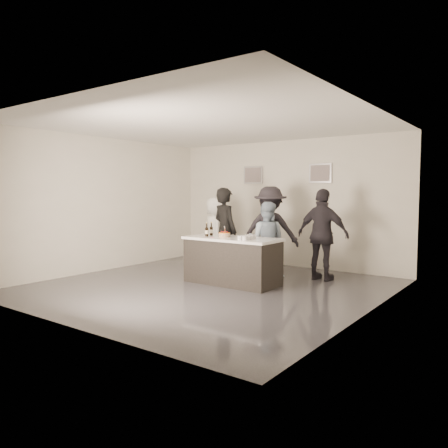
% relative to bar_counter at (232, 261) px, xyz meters
% --- Properties ---
extents(floor, '(6.00, 6.00, 0.00)m').
position_rel_bar_counter_xyz_m(floor, '(-0.21, -0.49, -0.45)').
color(floor, '#3D3D42').
rests_on(floor, ground).
extents(ceiling, '(6.00, 6.00, 0.00)m').
position_rel_bar_counter_xyz_m(ceiling, '(-0.21, -0.49, 2.55)').
color(ceiling, white).
extents(wall_back, '(6.00, 0.04, 3.00)m').
position_rel_bar_counter_xyz_m(wall_back, '(-0.21, 2.51, 1.05)').
color(wall_back, silver).
rests_on(wall_back, ground).
extents(wall_front, '(6.00, 0.04, 3.00)m').
position_rel_bar_counter_xyz_m(wall_front, '(-0.21, -3.49, 1.05)').
color(wall_front, silver).
rests_on(wall_front, ground).
extents(wall_left, '(0.04, 6.00, 3.00)m').
position_rel_bar_counter_xyz_m(wall_left, '(-3.21, -0.49, 1.05)').
color(wall_left, silver).
rests_on(wall_left, ground).
extents(wall_right, '(0.04, 6.00, 3.00)m').
position_rel_bar_counter_xyz_m(wall_right, '(2.79, -0.49, 1.05)').
color(wall_right, silver).
rests_on(wall_right, ground).
extents(picture_left, '(0.54, 0.04, 0.44)m').
position_rel_bar_counter_xyz_m(picture_left, '(-1.11, 2.48, 1.75)').
color(picture_left, '#B2B2B7').
rests_on(picture_left, wall_back).
extents(picture_right, '(0.54, 0.04, 0.44)m').
position_rel_bar_counter_xyz_m(picture_right, '(0.69, 2.48, 1.75)').
color(picture_right, '#B2B2B7').
rests_on(picture_right, wall_back).
extents(bar_counter, '(1.86, 0.86, 0.90)m').
position_rel_bar_counter_xyz_m(bar_counter, '(0.00, 0.00, 0.00)').
color(bar_counter, white).
rests_on(bar_counter, ground).
extents(cake, '(0.23, 0.23, 0.08)m').
position_rel_bar_counter_xyz_m(cake, '(-0.18, -0.02, 0.49)').
color(cake, orange).
rests_on(cake, bar_counter).
extents(beer_bottle_a, '(0.07, 0.07, 0.26)m').
position_rel_bar_counter_xyz_m(beer_bottle_a, '(-0.56, 0.06, 0.58)').
color(beer_bottle_a, black).
rests_on(beer_bottle_a, bar_counter).
extents(beer_bottle_b, '(0.07, 0.07, 0.26)m').
position_rel_bar_counter_xyz_m(beer_bottle_b, '(-0.53, -0.13, 0.58)').
color(beer_bottle_b, black).
rests_on(beer_bottle_b, bar_counter).
extents(tumbler_cluster, '(0.19, 0.40, 0.08)m').
position_rel_bar_counter_xyz_m(tumbler_cluster, '(0.42, -0.14, 0.49)').
color(tumbler_cluster, gold).
rests_on(tumbler_cluster, bar_counter).
extents(candles, '(0.24, 0.08, 0.01)m').
position_rel_bar_counter_xyz_m(candles, '(-0.33, -0.25, 0.45)').
color(candles, pink).
rests_on(candles, bar_counter).
extents(person_main_black, '(0.79, 0.65, 1.87)m').
position_rel_bar_counter_xyz_m(person_main_black, '(-0.69, 0.72, 0.48)').
color(person_main_black, black).
rests_on(person_main_black, ground).
extents(person_main_blue, '(0.91, 0.80, 1.57)m').
position_rel_bar_counter_xyz_m(person_main_blue, '(0.23, 0.89, 0.34)').
color(person_main_blue, '#98B0C6').
rests_on(person_main_blue, ground).
extents(person_guest_left, '(0.95, 0.94, 1.66)m').
position_rel_bar_counter_xyz_m(person_guest_left, '(-1.42, 1.32, 0.38)').
color(person_guest_left, silver).
rests_on(person_guest_left, ground).
extents(person_guest_right, '(1.10, 0.49, 1.84)m').
position_rel_bar_counter_xyz_m(person_guest_right, '(1.27, 1.35, 0.47)').
color(person_guest_right, '#262329').
rests_on(person_guest_right, ground).
extents(person_guest_back, '(1.39, 1.08, 1.89)m').
position_rel_bar_counter_xyz_m(person_guest_back, '(0.06, 1.34, 0.50)').
color(person_guest_back, black).
rests_on(person_guest_back, ground).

